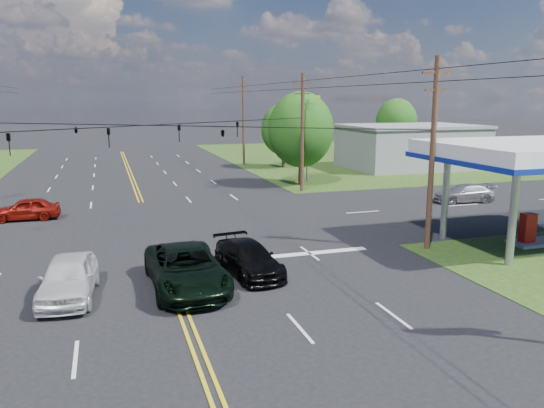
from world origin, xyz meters
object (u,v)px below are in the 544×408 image
object	(u,v)px
retail_ne	(410,148)
suv_black	(248,258)
pole_right_far	(243,120)
tree_right_a	(301,130)
tree_far_r	(396,122)
pole_ne	(302,131)
tree_right_b	(284,129)
pickup_white	(68,278)
pole_se	(432,152)
pickup_dkgreen	(186,268)

from	to	relation	value
retail_ne	suv_black	bearing A→B (deg)	-131.59
pole_right_far	tree_right_a	bearing A→B (deg)	-86.42
suv_black	tree_far_r	bearing A→B (deg)	44.99
pole_ne	tree_right_b	distance (m)	15.42
retail_ne	suv_black	world-z (taller)	retail_ne
pole_ne	pickup_white	xyz separation A→B (m)	(-16.93, -19.75, -4.10)
pickup_white	tree_right_b	bearing A→B (deg)	64.58
tree_right_a	suv_black	world-z (taller)	tree_right_a
retail_ne	pole_right_far	size ratio (longest dim) A/B	1.40
pole_right_far	tree_right_a	world-z (taller)	pole_right_far
tree_right_b	tree_far_r	world-z (taller)	tree_far_r
retail_ne	tree_far_r	xyz separation A→B (m)	(4.00, 10.00, 2.34)
pole_se	pole_ne	xyz separation A→B (m)	(0.00, 18.00, 0.00)
pole_right_far	tree_right_b	bearing A→B (deg)	-48.81
tree_right_b	tree_right_a	bearing A→B (deg)	-101.77
pole_ne	pole_se	bearing A→B (deg)	-90.00
tree_far_r	pole_ne	bearing A→B (deg)	-135.00
pole_se	pickup_dkgreen	world-z (taller)	pole_se
pickup_dkgreen	tree_right_a	bearing A→B (deg)	58.09
pole_right_far	pickup_white	distance (m)	42.51
retail_ne	suv_black	size ratio (longest dim) A/B	2.95
pole_ne	retail_ne	bearing A→B (deg)	32.91
retail_ne	pole_se	xyz separation A→B (m)	(-17.00, -29.00, 2.72)
pole_se	pole_ne	size ratio (longest dim) A/B	1.00
pickup_white	retail_ne	bearing A→B (deg)	47.22
tree_right_a	pole_ne	bearing A→B (deg)	-108.43
retail_ne	tree_right_a	xyz separation A→B (m)	(-16.00, -8.00, 2.67)
pole_se	pickup_white	world-z (taller)	pole_se
pole_se	suv_black	size ratio (longest dim) A/B	2.00
tree_right_b	pole_se	bearing A→B (deg)	-96.05
pole_right_far	suv_black	xyz separation A→B (m)	(-9.66, -38.04, -4.48)
tree_right_b	pickup_dkgreen	world-z (taller)	tree_right_b
pole_se	tree_right_a	distance (m)	21.02
pole_right_far	pickup_white	world-z (taller)	pole_right_far
retail_ne	pickup_dkgreen	bearing A→B (deg)	-133.51
pole_se	suv_black	bearing A→B (deg)	-173.85
pole_right_far	retail_ne	bearing A→B (deg)	-25.20
pole_right_far	tree_right_b	xyz separation A→B (m)	(3.50, -4.00, -0.95)
pole_right_far	tree_far_r	xyz separation A→B (m)	(21.00, 2.00, -0.62)
pole_right_far	suv_black	distance (m)	39.50
tree_right_a	tree_right_b	xyz separation A→B (m)	(2.50, 12.00, -0.65)
retail_ne	tree_far_r	bearing A→B (deg)	68.20
tree_far_r	pickup_white	size ratio (longest dim) A/B	1.60
retail_ne	suv_black	distance (m)	40.19
suv_black	tree_right_a	bearing A→B (deg)	56.62
pole_ne	pickup_white	world-z (taller)	pole_ne
retail_ne	tree_far_r	distance (m)	11.02
retail_ne	pickup_dkgreen	xyz separation A→B (m)	(-29.50, -31.07, -1.36)
tree_far_r	pickup_dkgreen	distance (m)	53.13
pole_ne	pickup_white	bearing A→B (deg)	-130.60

